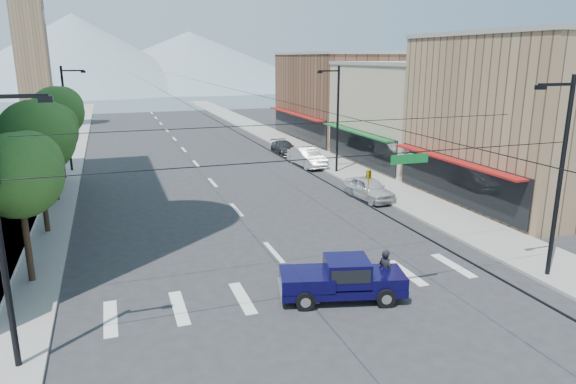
% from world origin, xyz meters
% --- Properties ---
extents(ground, '(160.00, 160.00, 0.00)m').
position_xyz_m(ground, '(0.00, 0.00, 0.00)').
color(ground, '#28282B').
rests_on(ground, ground).
extents(sidewalk_left, '(4.00, 120.00, 0.15)m').
position_xyz_m(sidewalk_left, '(-12.00, 40.00, 0.07)').
color(sidewalk_left, gray).
rests_on(sidewalk_left, ground).
extents(sidewalk_right, '(4.00, 120.00, 0.15)m').
position_xyz_m(sidewalk_right, '(12.00, 40.00, 0.07)').
color(sidewalk_right, gray).
rests_on(sidewalk_right, ground).
extents(shop_near, '(12.00, 14.00, 11.00)m').
position_xyz_m(shop_near, '(20.00, 10.00, 5.50)').
color(shop_near, '#8C6B4C').
rests_on(shop_near, ground).
extents(shop_mid, '(12.00, 14.00, 9.00)m').
position_xyz_m(shop_mid, '(20.00, 24.00, 4.50)').
color(shop_mid, tan).
rests_on(shop_mid, ground).
extents(shop_far, '(12.00, 18.00, 10.00)m').
position_xyz_m(shop_far, '(20.00, 40.00, 5.00)').
color(shop_far, brown).
rests_on(shop_far, ground).
extents(clock_tower, '(4.80, 4.80, 20.40)m').
position_xyz_m(clock_tower, '(-16.50, 62.00, 10.64)').
color(clock_tower, '#8C6B4C').
rests_on(clock_tower, ground).
extents(mountain_left, '(80.00, 80.00, 22.00)m').
position_xyz_m(mountain_left, '(-15.00, 150.00, 11.00)').
color(mountain_left, gray).
rests_on(mountain_left, ground).
extents(mountain_right, '(90.00, 90.00, 18.00)m').
position_xyz_m(mountain_right, '(20.00, 160.00, 9.00)').
color(mountain_right, gray).
rests_on(mountain_right, ground).
extents(tree_near, '(3.65, 3.64, 6.71)m').
position_xyz_m(tree_near, '(-11.07, 6.10, 4.99)').
color(tree_near, black).
rests_on(tree_near, ground).
extents(tree_midnear, '(4.09, 4.09, 7.52)m').
position_xyz_m(tree_midnear, '(-11.07, 13.10, 5.59)').
color(tree_midnear, black).
rests_on(tree_midnear, ground).
extents(tree_midfar, '(3.65, 3.64, 6.71)m').
position_xyz_m(tree_midfar, '(-11.07, 20.10, 4.99)').
color(tree_midfar, black).
rests_on(tree_midfar, ground).
extents(tree_far, '(4.09, 4.09, 7.52)m').
position_xyz_m(tree_far, '(-11.07, 27.10, 5.59)').
color(tree_far, black).
rests_on(tree_far, ground).
extents(signal_rig, '(21.80, 0.20, 9.00)m').
position_xyz_m(signal_rig, '(0.19, -1.00, 4.64)').
color(signal_rig, black).
rests_on(signal_rig, ground).
extents(lamp_pole_nw, '(2.00, 0.25, 9.00)m').
position_xyz_m(lamp_pole_nw, '(-10.67, 30.00, 4.94)').
color(lamp_pole_nw, black).
rests_on(lamp_pole_nw, ground).
extents(lamp_pole_ne, '(2.00, 0.25, 9.00)m').
position_xyz_m(lamp_pole_ne, '(10.67, 22.00, 4.94)').
color(lamp_pole_ne, black).
rests_on(lamp_pole_ne, ground).
extents(pickup_truck, '(5.46, 3.06, 1.75)m').
position_xyz_m(pickup_truck, '(1.04, 0.11, 0.91)').
color(pickup_truck, '#0A0735').
rests_on(pickup_truck, ground).
extents(pedestrian, '(0.68, 0.81, 1.90)m').
position_xyz_m(pedestrian, '(3.05, 0.07, 0.95)').
color(pedestrian, black).
rests_on(pedestrian, ground).
extents(parked_car_near, '(2.30, 4.74, 1.56)m').
position_xyz_m(parked_car_near, '(9.40, 13.46, 0.78)').
color(parked_car_near, silver).
rests_on(parked_car_near, ground).
extents(parked_car_mid, '(2.25, 5.33, 1.71)m').
position_xyz_m(parked_car_mid, '(9.40, 25.38, 0.86)').
color(parked_car_mid, '#BABABA').
rests_on(parked_car_mid, ground).
extents(parked_car_far, '(1.90, 4.63, 1.34)m').
position_xyz_m(parked_car_far, '(9.40, 31.81, 0.67)').
color(parked_car_far, '#2F2E31').
rests_on(parked_car_far, ground).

